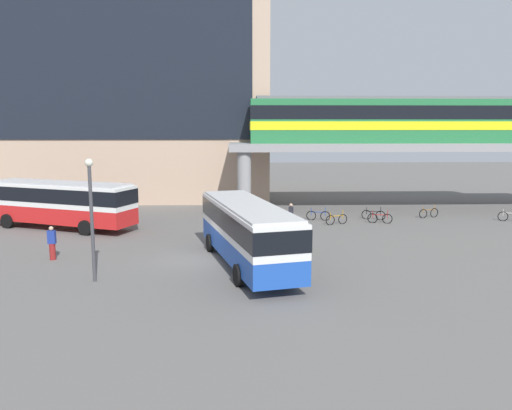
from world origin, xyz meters
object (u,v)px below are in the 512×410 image
(bicycle_black, at_px, (373,215))
(pedestrian_near_building, at_px, (52,244))
(bicycle_silver, at_px, (511,217))
(bus_secondary, at_px, (59,200))
(bicycle_red, at_px, (380,218))
(train, at_px, (396,119))
(station_building, at_px, (112,87))
(bicycle_brown, at_px, (429,213))
(bicycle_orange, at_px, (337,219))
(bus_main, at_px, (247,228))
(bicycle_blue, at_px, (318,216))
(pedestrian_at_kerb, at_px, (291,217))

(bicycle_black, relative_size, pedestrian_near_building, 0.92)
(bicycle_silver, bearing_deg, pedestrian_near_building, -161.77)
(bus_secondary, xyz_separation_m, bicycle_red, (22.63, 1.13, -1.63))
(train, height_order, bicycle_silver, train)
(station_building, xyz_separation_m, bicycle_brown, (27.28, -14.53, -10.43))
(train, xyz_separation_m, bus_secondary, (-25.60, -7.97, -5.56))
(station_building, bearing_deg, bicycle_silver, -26.35)
(bus_secondary, bearing_deg, bicycle_silver, 2.64)
(train, bearing_deg, station_building, 159.27)
(bicycle_orange, bearing_deg, pedestrian_near_building, -151.53)
(bus_main, xyz_separation_m, bicycle_blue, (5.56, 12.43, -1.63))
(train, bearing_deg, bicycle_black, -119.65)
(bicycle_red, relative_size, bicycle_orange, 1.03)
(pedestrian_at_kerb, distance_m, pedestrian_near_building, 15.46)
(bicycle_brown, bearing_deg, bicycle_blue, -174.66)
(bus_secondary, relative_size, pedestrian_at_kerb, 6.17)
(bus_secondary, distance_m, bicycle_brown, 27.25)
(bus_secondary, distance_m, bicycle_blue, 18.53)
(bus_secondary, relative_size, bicycle_silver, 6.59)
(train, height_order, bicycle_orange, train)
(bus_secondary, height_order, bicycle_orange, bus_secondary)
(bus_main, bearing_deg, pedestrian_at_kerb, 70.95)
(bus_secondary, bearing_deg, pedestrian_at_kerb, -3.20)
(bicycle_blue, bearing_deg, bicycle_black, 2.07)
(bus_main, bearing_deg, station_building, 115.10)
(station_building, relative_size, bus_main, 2.71)
(bicycle_silver, bearing_deg, station_building, 153.65)
(bus_secondary, height_order, pedestrian_near_building, bus_secondary)
(train, height_order, bicycle_red, train)
(pedestrian_near_building, bearing_deg, bicycle_brown, 25.33)
(train, xyz_separation_m, bicycle_black, (-3.08, -5.40, -7.19))
(bicycle_brown, height_order, bicycle_silver, same)
(station_building, height_order, bus_secondary, station_building)
(station_building, relative_size, bicycle_orange, 18.19)
(bicycle_blue, xyz_separation_m, bicycle_silver, (14.24, -0.91, 0.00))
(station_building, bearing_deg, pedestrian_near_building, -84.19)
(pedestrian_near_building, bearing_deg, pedestrian_at_kerb, 29.17)
(bicycle_blue, relative_size, bicycle_silver, 1.04)
(pedestrian_at_kerb, bearing_deg, bicycle_silver, 8.18)
(station_building, xyz_separation_m, bicycle_blue, (18.57, -15.34, -10.43))
(train, relative_size, pedestrian_near_building, 13.55)
(bicycle_blue, distance_m, pedestrian_near_building, 19.25)
(bus_main, bearing_deg, bicycle_silver, 30.19)
(bus_secondary, xyz_separation_m, bicycle_silver, (32.54, 1.50, -1.63))
(bicycle_red, xyz_separation_m, pedestrian_at_kerb, (-6.73, -2.02, 0.50))
(bicycle_brown, distance_m, pedestrian_near_building, 27.23)
(station_building, bearing_deg, bicycle_red, -35.98)
(station_building, height_order, bicycle_black, station_building)
(bicycle_red, bearing_deg, bicycle_brown, 25.49)
(bicycle_orange, distance_m, pedestrian_near_building, 19.32)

